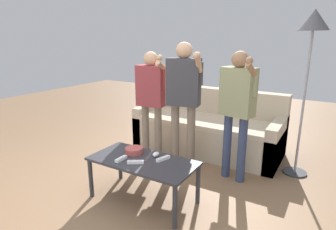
{
  "coord_description": "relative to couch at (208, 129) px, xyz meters",
  "views": [
    {
      "loc": [
        1.73,
        -2.18,
        1.61
      ],
      "look_at": [
        0.18,
        0.38,
        0.79
      ],
      "focal_mm": 30.4,
      "sensor_mm": 36.0,
      "label": 1
    }
  ],
  "objects": [
    {
      "name": "coffee_table",
      "position": [
        -0.01,
        -1.61,
        0.08
      ],
      "size": [
        1.07,
        0.52,
        0.44
      ],
      "color": "#2D2D33",
      "rests_on": "ground"
    },
    {
      "name": "game_remote_nunchuk",
      "position": [
        0.06,
        -1.47,
        0.16
      ],
      "size": [
        0.06,
        0.09,
        0.05
      ],
      "color": "white",
      "rests_on": "coffee_table"
    },
    {
      "name": "player_left",
      "position": [
        -0.49,
        -0.74,
        0.6
      ],
      "size": [
        0.44,
        0.28,
        1.44
      ],
      "color": "#756656",
      "rests_on": "ground"
    },
    {
      "name": "snack_bowl",
      "position": [
        -0.18,
        -1.52,
        0.17
      ],
      "size": [
        0.19,
        0.19,
        0.06
      ],
      "primitive_type": "cylinder",
      "color": "#B24C47",
      "rests_on": "coffee_table"
    },
    {
      "name": "player_right",
      "position": [
        0.62,
        -0.7,
        0.62
      ],
      "size": [
        0.43,
        0.37,
        1.48
      ],
      "color": "#2D3856",
      "rests_on": "ground"
    },
    {
      "name": "game_remote_wand_far",
      "position": [
        -0.02,
        -1.72,
        0.15
      ],
      "size": [
        0.15,
        0.12,
        0.03
      ],
      "color": "white",
      "rests_on": "coffee_table"
    },
    {
      "name": "player_center",
      "position": [
        -0.03,
        -0.73,
        0.68
      ],
      "size": [
        0.5,
        0.34,
        1.56
      ],
      "color": "#756656",
      "rests_on": "ground"
    },
    {
      "name": "couch",
      "position": [
        0.0,
        0.0,
        0.0
      ],
      "size": [
        2.07,
        0.86,
        0.87
      ],
      "color": "#B7A88E",
      "rests_on": "ground"
    },
    {
      "name": "ground_plane",
      "position": [
        -0.18,
        -1.52,
        -0.31
      ],
      "size": [
        12.0,
        12.0,
        0.0
      ],
      "primitive_type": "plane",
      "color": "brown"
    },
    {
      "name": "game_remote_wand_near",
      "position": [
        0.17,
        -1.51,
        0.15
      ],
      "size": [
        0.08,
        0.16,
        0.03
      ],
      "color": "white",
      "rests_on": "coffee_table"
    },
    {
      "name": "game_remote_wand_spare",
      "position": [
        -0.18,
        -1.73,
        0.15
      ],
      "size": [
        0.04,
        0.15,
        0.03
      ],
      "color": "white",
      "rests_on": "coffee_table"
    },
    {
      "name": "floor_lamp",
      "position": [
        1.23,
        -0.17,
        1.33
      ],
      "size": [
        0.33,
        0.33,
        1.9
      ],
      "color": "#2D2D33",
      "rests_on": "ground"
    }
  ]
}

